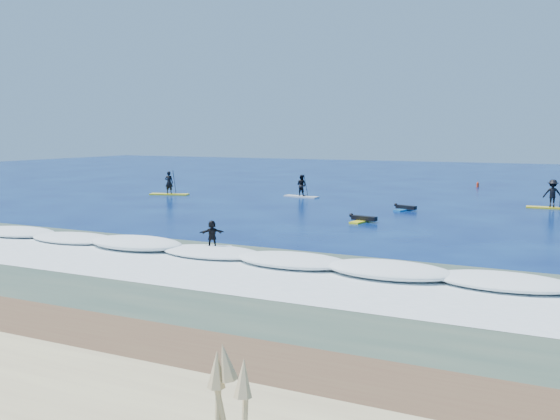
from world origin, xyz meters
The scene contains 11 objects.
ground centered at (0.00, 0.00, 0.00)m, with size 160.00×160.00×0.00m, color #030D40.
shallow_water centered at (0.00, -14.00, 0.01)m, with size 90.00×13.00×0.01m, color #324438.
breaking_wave centered at (0.00, -10.00, 0.00)m, with size 40.00×6.00×0.30m, color white.
whitewater centered at (0.00, -13.00, 0.00)m, with size 34.00×5.00×0.02m, color silver.
sup_paddler_left centered at (-16.36, 10.42, 0.73)m, with size 3.41×1.68×2.32m.
sup_paddler_center centered at (-5.54, 13.68, 0.79)m, with size 3.10×1.24×2.12m.
sup_paddler_right centered at (13.26, 14.43, 0.92)m, with size 3.38×1.00×2.35m.
prone_paddler_near centered at (3.58, 2.41, 0.16)m, with size 1.79×2.32×0.47m.
prone_paddler_far centered at (4.36, 8.93, 0.15)m, with size 1.65×2.16×0.44m.
wave_surfer centered at (0.70, -9.57, 0.74)m, with size 1.67×1.52×1.28m.
marker_buoy centered at (5.90, 29.55, 0.26)m, with size 0.25×0.25×0.60m.
Camera 1 is at (15.42, -32.49, 5.29)m, focal length 40.00 mm.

